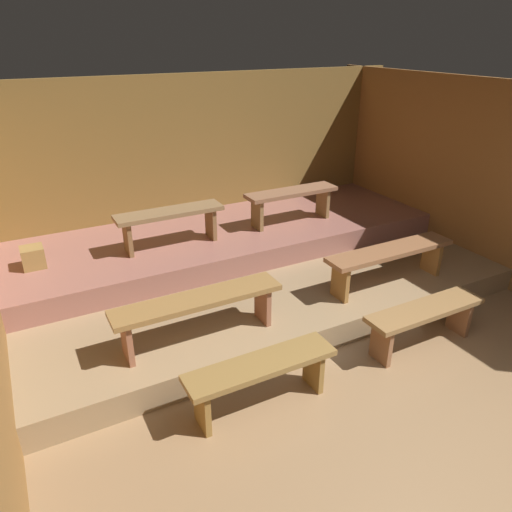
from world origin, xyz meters
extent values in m
cube|color=#8D6C4A|center=(0.00, 2.38, -0.04)|extent=(6.23, 5.56, 0.08)
cube|color=olive|center=(0.00, 4.79, 1.19)|extent=(6.23, 0.06, 2.38)
cube|color=#95602F|center=(2.75, 2.38, 1.19)|extent=(0.06, 5.56, 2.38)
cube|color=#947956|center=(0.00, 3.22, 0.13)|extent=(5.43, 3.07, 0.27)
cube|color=#986155|center=(0.00, 3.90, 0.40)|extent=(5.43, 1.72, 0.27)
cube|color=olive|center=(-0.91, 1.33, 0.42)|extent=(1.28, 0.32, 0.05)
cube|color=olive|center=(-1.43, 1.33, 0.20)|extent=(0.05, 0.26, 0.39)
cube|color=olive|center=(-0.38, 1.33, 0.20)|extent=(0.05, 0.26, 0.39)
cube|color=olive|center=(0.91, 1.33, 0.42)|extent=(1.28, 0.32, 0.05)
cube|color=#8F5E3D|center=(0.38, 1.33, 0.20)|extent=(0.05, 0.26, 0.39)
cube|color=#8F5E3D|center=(1.43, 1.33, 0.20)|extent=(0.05, 0.26, 0.39)
cube|color=olive|center=(-1.13, 2.11, 0.68)|extent=(1.56, 0.32, 0.05)
cube|color=#90593F|center=(-1.79, 2.11, 0.46)|extent=(0.05, 0.26, 0.39)
cube|color=#90593F|center=(-0.47, 2.11, 0.46)|extent=(0.05, 0.26, 0.39)
cube|color=#92603D|center=(1.13, 2.11, 0.68)|extent=(1.56, 0.32, 0.05)
cube|color=olive|center=(0.47, 2.11, 0.46)|extent=(0.05, 0.26, 0.39)
cube|color=olive|center=(1.79, 2.11, 0.46)|extent=(0.05, 0.26, 0.39)
cube|color=olive|center=(-0.83, 3.70, 0.95)|extent=(1.26, 0.32, 0.05)
cube|color=brown|center=(-1.34, 3.70, 0.73)|extent=(0.05, 0.26, 0.39)
cube|color=brown|center=(-0.32, 3.70, 0.73)|extent=(0.05, 0.26, 0.39)
cube|color=#8B5E41|center=(0.83, 3.70, 0.95)|extent=(1.26, 0.32, 0.05)
cube|color=olive|center=(0.32, 3.70, 0.73)|extent=(0.05, 0.26, 0.39)
cube|color=olive|center=(1.34, 3.70, 0.73)|extent=(0.05, 0.26, 0.39)
cube|color=olive|center=(-2.34, 3.84, 0.65)|extent=(0.23, 0.23, 0.23)
camera|label=1|loc=(-2.41, -1.41, 2.85)|focal=33.68mm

